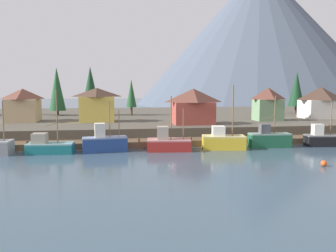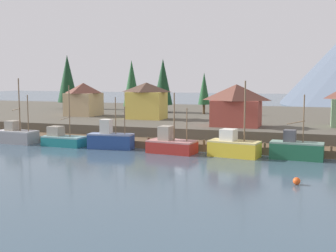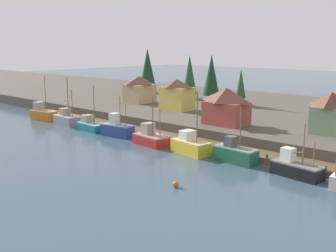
% 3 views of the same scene
% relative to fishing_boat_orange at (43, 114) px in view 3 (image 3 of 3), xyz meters
% --- Properties ---
extents(ground_plane, '(400.00, 400.00, 1.00)m').
position_rel_fishing_boat_orange_xyz_m(ground_plane, '(33.82, 21.79, -1.83)').
color(ground_plane, '#384C5B').
extents(dock, '(80.00, 4.00, 1.60)m').
position_rel_fishing_boat_orange_xyz_m(dock, '(33.82, 3.77, -0.82)').
color(dock, brown).
rests_on(dock, ground_plane).
extents(shoreline_bank, '(400.00, 56.00, 2.50)m').
position_rel_fishing_boat_orange_xyz_m(shoreline_bank, '(33.82, 33.79, -0.08)').
color(shoreline_bank, '#4C473D').
rests_on(shoreline_bank, ground_plane).
extents(fishing_boat_orange, '(6.51, 3.24, 9.66)m').
position_rel_fishing_boat_orange_xyz_m(fishing_boat_orange, '(0.00, 0.00, 0.00)').
color(fishing_boat_orange, '#CC6B1E').
rests_on(fishing_boat_orange, ground_plane).
extents(fishing_boat_grey, '(6.39, 3.12, 9.80)m').
position_rel_fishing_boat_orange_xyz_m(fishing_boat_grey, '(9.05, 0.09, -0.11)').
color(fishing_boat_grey, gray).
rests_on(fishing_boat_grey, ground_plane).
extents(fishing_boat_teal, '(6.40, 3.11, 8.81)m').
position_rel_fishing_boat_orange_xyz_m(fishing_boat_teal, '(17.16, 0.10, -0.35)').
color(fishing_boat_teal, '#196B70').
rests_on(fishing_boat_teal, ground_plane).
extents(fishing_boat_blue, '(6.48, 2.97, 7.23)m').
position_rel_fishing_boat_orange_xyz_m(fishing_boat_blue, '(24.81, 0.17, 0.01)').
color(fishing_boat_blue, navy).
rests_on(fishing_boat_blue, ground_plane).
extents(fishing_boat_red, '(6.55, 3.83, 7.95)m').
position_rel_fishing_boat_orange_xyz_m(fishing_boat_red, '(33.96, -0.29, -0.21)').
color(fishing_boat_red, maroon).
rests_on(fishing_boat_red, ground_plane).
extents(fishing_boat_yellow, '(6.61, 3.75, 9.53)m').
position_rel_fishing_boat_orange_xyz_m(fishing_boat_yellow, '(42.26, -0.23, -0.07)').
color(fishing_boat_yellow, gold).
rests_on(fishing_boat_yellow, ground_plane).
extents(fishing_boat_green, '(6.37, 2.62, 7.89)m').
position_rel_fishing_boat_orange_xyz_m(fishing_boat_green, '(49.80, 0.36, -0.08)').
color(fishing_boat_green, '#1E5B3D').
rests_on(fishing_boat_green, ground_plane).
extents(fishing_boat_black, '(6.49, 3.11, 6.82)m').
position_rel_fishing_boat_orange_xyz_m(fishing_boat_black, '(58.93, 0.12, -0.23)').
color(fishing_boat_black, black).
rests_on(fishing_boat_black, ground_plane).
extents(house_yellow, '(6.83, 4.81, 6.52)m').
position_rel_fishing_boat_orange_xyz_m(house_yellow, '(22.87, 18.51, 4.50)').
color(house_yellow, gold).
rests_on(house_yellow, shoreline_bank).
extents(house_red, '(7.53, 5.02, 6.41)m').
position_rel_fishing_boat_orange_xyz_m(house_red, '(40.33, 11.66, 4.45)').
color(house_red, '#9E4238').
rests_on(house_red, shoreline_bank).
extents(house_green, '(5.42, 4.27, 6.56)m').
position_rel_fishing_boat_orange_xyz_m(house_green, '(56.57, 16.12, 4.53)').
color(house_green, '#6B8E66').
rests_on(house_green, shoreline_bank).
extents(house_tan, '(5.91, 6.32, 6.37)m').
position_rel_fishing_boat_orange_xyz_m(house_tan, '(8.67, 20.88, 4.43)').
color(house_tan, tan).
rests_on(house_tan, shoreline_bank).
extents(conifer_near_right, '(4.82, 4.82, 12.79)m').
position_rel_fishing_boat_orange_xyz_m(conifer_near_right, '(-4.93, 36.96, 8.32)').
color(conifer_near_right, '#4C3823').
rests_on(conifer_near_right, shoreline_bank).
extents(conifer_mid_left, '(3.80, 3.80, 11.22)m').
position_rel_fishing_boat_orange_xyz_m(conifer_mid_left, '(12.85, 34.62, 7.36)').
color(conifer_mid_left, '#4C3823').
rests_on(conifer_mid_left, shoreline_bank).
extents(conifer_mid_right, '(2.39, 2.39, 8.44)m').
position_rel_fishing_boat_orange_xyz_m(conifer_mid_right, '(30.02, 31.98, 6.33)').
color(conifer_mid_right, '#4C3823').
rests_on(conifer_mid_right, shoreline_bank).
extents(conifer_back_left, '(4.10, 4.10, 11.42)m').
position_rel_fishing_boat_orange_xyz_m(conifer_back_left, '(20.61, 33.52, 7.68)').
color(conifer_back_left, '#4C3823').
rests_on(conifer_back_left, shoreline_bank).
extents(channel_buoy, '(0.70, 0.70, 0.70)m').
position_rel_fishing_boat_orange_xyz_m(channel_buoy, '(50.58, -12.87, -0.98)').
color(channel_buoy, '#E04C19').
rests_on(channel_buoy, ground_plane).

